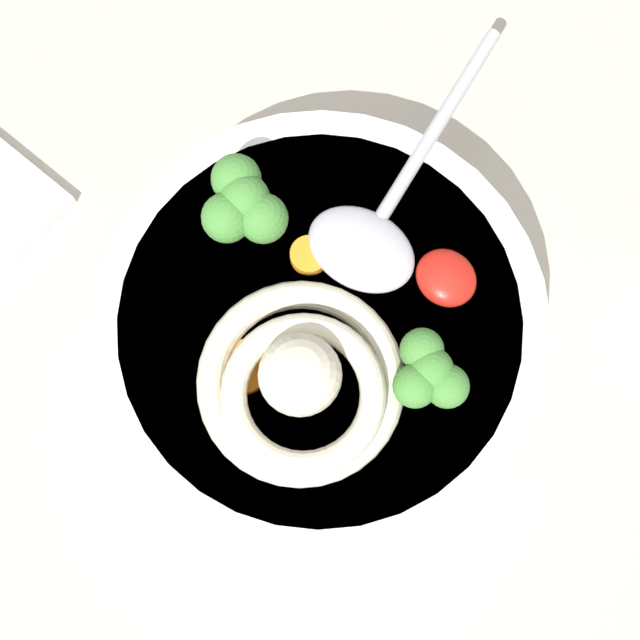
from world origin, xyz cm
name	(u,v)px	position (x,y,z in cm)	size (l,w,h in cm)	color
table_slab	(363,378)	(0.00, 0.00, 1.26)	(100.77, 100.77, 2.52)	#BCB29E
soup_bowl	(320,333)	(-3.14, -0.61, 5.62)	(24.40, 24.40, 6.01)	white
noodle_pile	(301,383)	(-1.20, -3.82, 10.00)	(11.72, 11.49, 4.71)	beige
soup_spoon	(374,228)	(-4.58, 4.86, 9.33)	(7.66, 17.50, 1.60)	#B7B7BC
chili_sauce_dollop	(448,279)	(0.12, 5.59, 9.28)	(3.35, 3.01, 1.51)	red
broccoli_floret_far	(429,373)	(2.92, 0.96, 10.68)	(4.34, 3.74, 3.43)	#7A9E60
broccoli_floret_front	(243,204)	(-9.85, 0.42, 11.07)	(5.13, 4.42, 4.06)	#7A9E60
carrot_slice_right	(309,255)	(-6.02, 1.42, 8.87)	(2.08, 2.08, 0.68)	orange
carrot_slice_extra_a	(242,367)	(-4.11, -5.30, 8.84)	(2.83, 2.83, 0.61)	orange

